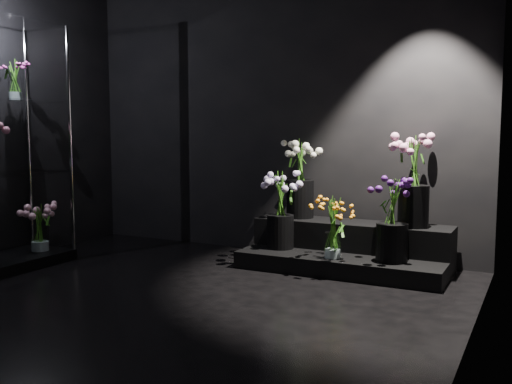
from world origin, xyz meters
The scene contains 12 objects.
floor centered at (0.00, 0.00, 0.00)m, with size 4.00×4.00×0.00m, color black.
wall_back centered at (0.00, 2.00, 1.40)m, with size 4.00×4.00×0.00m, color black.
wall_right centered at (2.00, 0.00, 1.40)m, with size 4.00×4.00×0.00m, color black.
display_riser centered at (0.86, 1.66, 0.16)m, with size 1.70×0.76×0.38m.
display_case centered at (-1.70, 0.38, 1.04)m, with size 0.56×0.94×2.07m.
bouquet_orange_bells centered at (0.84, 1.34, 0.40)m, with size 0.27×0.27×0.50m.
bouquet_lilac centered at (0.31, 1.51, 0.52)m, with size 0.36×0.36×0.66m.
bouquet_purple centered at (1.29, 1.44, 0.51)m, with size 0.42×0.42×0.65m.
bouquet_cream_roses centered at (0.37, 1.80, 0.78)m, with size 0.38×0.38×0.70m.
bouquet_pink_roses centered at (1.39, 1.74, 0.82)m, with size 0.50×0.50×0.76m.
bouquet_case_magenta centered at (-1.76, 0.53, 1.61)m, with size 0.25×0.25×0.35m.
bouquet_case_base_pink centered at (-1.65, 0.64, 0.31)m, with size 0.42×0.42×0.41m.
Camera 1 is at (2.34, -2.94, 1.15)m, focal length 40.00 mm.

